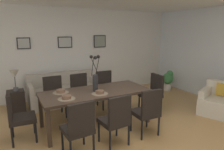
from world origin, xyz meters
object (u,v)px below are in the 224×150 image
dining_table (96,94)px  dining_chair_far_right (81,91)px  bowl_far_left (100,92)px  sofa (64,92)px  centerpiece_vase (95,78)px  table_lamp (14,76)px  armchair (220,102)px  framed_picture_center (65,42)px  framed_picture_left (24,43)px  dining_chair_head_west (17,114)px  dining_chair_head_east (153,91)px  bowl_near_left (67,97)px  dining_chair_near_left (79,126)px  framed_picture_right (100,41)px  dining_chair_far_left (116,118)px  dining_chair_mid_left (148,110)px  potted_plant (168,79)px  side_table (17,101)px  bowl_near_right (61,91)px  dining_chair_mid_right (106,87)px  dining_chair_near_right (54,95)px

dining_table → dining_chair_far_right: dining_chair_far_right is taller
bowl_far_left → sofa: (-0.21, 1.91, -0.50)m
centerpiece_vase → table_lamp: size_ratio=1.44×
armchair → framed_picture_center: size_ratio=2.53×
bowl_far_left → framed_picture_left: size_ratio=0.51×
dining_chair_head_west → dining_chair_head_east: same height
bowl_near_left → framed_picture_center: bearing=74.6°
dining_chair_near_left → bowl_far_left: (0.67, 0.68, 0.27)m
centerpiece_vase → framed_picture_right: (1.10, 2.18, 0.60)m
dining_chair_far_left → bowl_near_left: (-0.64, 0.69, 0.27)m
dining_chair_mid_left → centerpiece_vase: (-0.68, 0.87, 0.51)m
dining_table → bowl_far_left: 0.24m
dining_chair_head_east → potted_plant: 2.04m
dining_chair_far_right → framed_picture_left: bearing=129.7°
dining_chair_head_east → side_table: 3.35m
dining_chair_mid_left → framed_picture_center: framed_picture_center is taller
dining_chair_far_right → dining_chair_head_east: size_ratio=1.00×
armchair → side_table: bearing=150.0°
framed_picture_center → framed_picture_right: 1.10m
bowl_near_right → potted_plant: bowl_near_right is taller
dining_chair_head_west → centerpiece_vase: centerpiece_vase is taller
framed_picture_center → bowl_far_left: bearing=-90.0°
dining_chair_head_east → bowl_near_left: 2.21m
bowl_near_left → table_lamp: size_ratio=0.33×
side_table → framed_picture_center: bearing=22.0°
dining_chair_head_east → dining_chair_head_west: bearing=179.7°
dining_chair_far_right → framed_picture_center: 1.72m
dining_chair_head_east → potted_plant: dining_chair_head_east is taller
dining_chair_mid_left → dining_chair_mid_right: 1.75m
dining_chair_head_west → framed_picture_center: 2.84m
dining_chair_mid_left → centerpiece_vase: 1.21m
table_lamp → dining_chair_near_right: bearing=-43.6°
dining_table → dining_chair_mid_left: (0.68, -0.87, -0.16)m
sofa → framed_picture_center: framed_picture_center is taller
dining_chair_head_west → framed_picture_center: size_ratio=2.24×
dining_chair_head_east → dining_chair_mid_right: bearing=134.6°
framed_picture_left → framed_picture_right: size_ratio=0.83×
dining_chair_head_west → dining_chair_far_right: bearing=29.9°
dining_chair_far_left → framed_picture_left: 3.46m
dining_chair_near_left → centerpiece_vase: size_ratio=1.25×
dining_chair_far_right → side_table: bearing=152.4°
dining_table → bowl_far_left: bowl_far_left is taller
dining_chair_far_right → centerpiece_vase: centerpiece_vase is taller
centerpiece_vase → armchair: size_ratio=0.71×
dining_chair_near_right → bowl_near_right: dining_chair_near_right is taller
potted_plant → dining_chair_near_right: bearing=-174.7°
dining_chair_near_right → dining_chair_mid_left: size_ratio=1.00×
dining_chair_head_west → dining_chair_near_right: bearing=46.1°
bowl_near_left → dining_chair_head_east: bearing=6.1°
side_table → bowl_near_right: bearing=-61.4°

